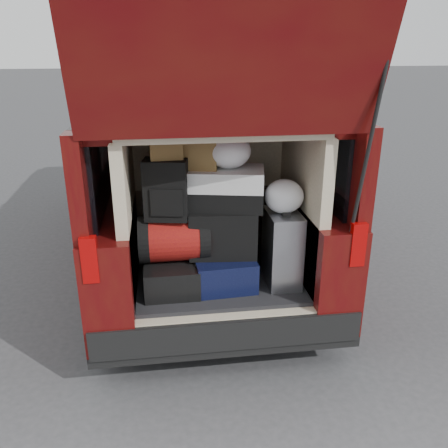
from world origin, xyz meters
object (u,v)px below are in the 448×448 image
at_px(black_soft_case, 223,232).
at_px(black_hardshell, 171,272).
at_px(red_duffel, 174,238).
at_px(silver_roller, 282,248).
at_px(navy_hardshell, 222,267).
at_px(twotone_duffel, 218,188).
at_px(backpack, 166,190).

bearing_deg(black_soft_case, black_hardshell, -172.95).
bearing_deg(red_duffel, silver_roller, -4.31).
xyz_separation_m(navy_hardshell, black_soft_case, (0.00, -0.01, 0.29)).
xyz_separation_m(red_duffel, twotone_duffel, (0.33, 0.06, 0.35)).
bearing_deg(backpack, red_duffel, 41.21).
xyz_separation_m(silver_roller, twotone_duffel, (-0.46, 0.12, 0.45)).
relative_size(navy_hardshell, twotone_duffel, 0.83).
distance_m(black_hardshell, red_duffel, 0.28).
height_order(navy_hardshell, black_soft_case, black_soft_case).
height_order(black_hardshell, twotone_duffel, twotone_duffel).
xyz_separation_m(black_soft_case, twotone_duffel, (-0.02, 0.05, 0.32)).
height_order(red_duffel, backpack, backpack).
distance_m(black_hardshell, backpack, 0.65).
xyz_separation_m(navy_hardshell, silver_roller, (0.44, -0.07, 0.16)).
relative_size(black_hardshell, silver_roller, 0.96).
distance_m(navy_hardshell, backpack, 0.75).
distance_m(navy_hardshell, twotone_duffel, 0.62).
xyz_separation_m(backpack, twotone_duffel, (0.37, 0.08, -0.03)).
xyz_separation_m(silver_roller, black_soft_case, (-0.44, 0.06, 0.13)).
height_order(black_hardshell, backpack, backpack).
height_order(red_duffel, twotone_duffel, twotone_duffel).
bearing_deg(twotone_duffel, backpack, -155.88).
bearing_deg(navy_hardshell, black_soft_case, -65.77).
bearing_deg(red_duffel, black_hardshell, -170.42).
height_order(backpack, twotone_duffel, backpack).
bearing_deg(twotone_duffel, silver_roller, -2.78).
relative_size(silver_roller, red_duffel, 1.11).
bearing_deg(black_soft_case, red_duffel, -173.68).
bearing_deg(navy_hardshell, twotone_duffel, 110.28).
bearing_deg(black_soft_case, backpack, -170.34).
distance_m(silver_roller, red_duffel, 0.80).
bearing_deg(red_duffel, twotone_duffel, 10.01).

